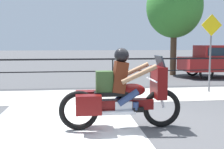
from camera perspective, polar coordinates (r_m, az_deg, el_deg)
ground_plane at (r=5.96m, az=6.76°, el=-10.23°), size 120.00×120.00×0.00m
sidewalk_band at (r=9.20m, az=1.63°, el=-4.21°), size 44.00×2.40×0.01m
crosswalk_band at (r=5.61m, az=-9.98°, el=-11.32°), size 3.06×6.00×0.01m
fence_railing at (r=10.90m, az=0.15°, el=2.08°), size 36.00×0.05×1.11m
motorcycle at (r=5.56m, az=1.78°, el=-3.95°), size 2.45×0.76×1.61m
parked_car at (r=14.90m, az=21.79°, el=2.93°), size 4.40×1.71×1.59m
street_sign at (r=10.28m, az=19.43°, el=5.98°), size 0.74×0.06×2.68m
tree_behind_sign at (r=15.34m, az=12.56°, el=13.21°), size 2.92×2.92×5.18m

